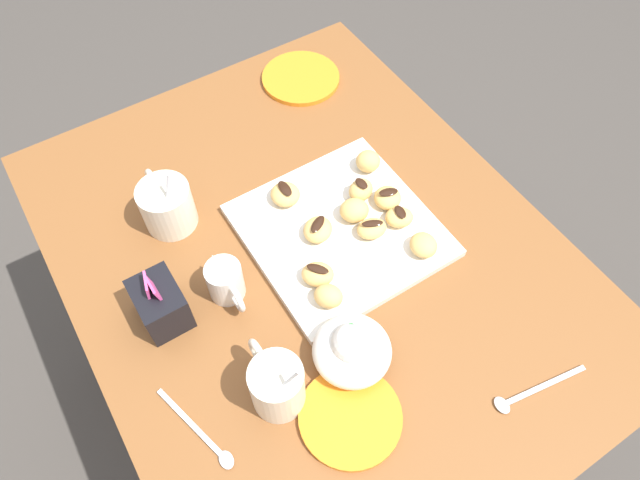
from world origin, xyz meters
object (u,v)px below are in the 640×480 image
(sugar_caddy, at_px, (161,304))
(beignet_6, at_px, (285,194))
(dining_table, at_px, (313,290))
(beignet_0, at_px, (318,230))
(saucer_orange_left, at_px, (350,417))
(ice_cream_bowl, at_px, (352,349))
(coffee_mug_cream_left, at_px, (276,384))
(beignet_5, at_px, (423,245))
(cream_pitcher_white, at_px, (225,281))
(beignet_4, at_px, (399,217))
(beignet_7, at_px, (388,198))
(coffee_mug_cream_right, at_px, (166,204))
(beignet_2, at_px, (368,161))
(beignet_9, at_px, (328,296))
(beignet_10, at_px, (361,190))
(beignet_1, at_px, (372,229))
(beignet_8, at_px, (354,210))
(pastry_plate_square, at_px, (340,230))
(saucer_orange_right, at_px, (301,78))
(beignet_3, at_px, (318,274))

(sugar_caddy, relative_size, beignet_6, 1.94)
(dining_table, distance_m, beignet_0, 0.17)
(saucer_orange_left, xyz_separation_m, beignet_0, (0.29, -0.13, 0.03))
(ice_cream_bowl, relative_size, beignet_6, 2.23)
(coffee_mug_cream_left, relative_size, saucer_orange_left, 0.97)
(beignet_5, bearing_deg, cream_pitcher_white, 70.22)
(cream_pitcher_white, relative_size, beignet_5, 2.06)
(saucer_orange_left, xyz_separation_m, beignet_4, (0.24, -0.27, 0.03))
(dining_table, height_order, beignet_0, beignet_0)
(beignet_4, distance_m, beignet_7, 0.05)
(coffee_mug_cream_right, height_order, beignet_6, coffee_mug_cream_right)
(cream_pitcher_white, bearing_deg, beignet_6, -58.76)
(beignet_5, bearing_deg, beignet_2, -7.51)
(sugar_caddy, relative_size, beignet_9, 2.22)
(beignet_5, height_order, beignet_10, beignet_10)
(beignet_1, xyz_separation_m, beignet_8, (0.05, 0.01, 0.00))
(coffee_mug_cream_right, height_order, beignet_9, coffee_mug_cream_right)
(beignet_2, bearing_deg, beignet_7, 168.21)
(pastry_plate_square, relative_size, beignet_9, 6.62)
(coffee_mug_cream_right, xyz_separation_m, beignet_2, (-0.10, -0.36, -0.01))
(beignet_9, bearing_deg, saucer_orange_left, 157.14)
(saucer_orange_left, relative_size, beignet_8, 2.95)
(dining_table, xyz_separation_m, beignet_7, (0.01, -0.17, 0.17))
(beignet_5, xyz_separation_m, beignet_8, (0.12, 0.06, 0.00))
(coffee_mug_cream_left, xyz_separation_m, cream_pitcher_white, (0.20, -0.02, -0.01))
(beignet_5, bearing_deg, coffee_mug_cream_left, 104.02)
(cream_pitcher_white, distance_m, saucer_orange_right, 0.54)
(beignet_4, bearing_deg, beignet_1, 84.15)
(ice_cream_bowl, relative_size, beignet_4, 2.44)
(beignet_9, bearing_deg, beignet_3, -10.04)
(coffee_mug_cream_left, relative_size, beignet_2, 3.23)
(beignet_1, bearing_deg, cream_pitcher_white, 81.59)
(coffee_mug_cream_left, distance_m, beignet_10, 0.40)
(beignet_9, bearing_deg, dining_table, -17.33)
(saucer_orange_left, distance_m, beignet_6, 0.41)
(coffee_mug_cream_right, relative_size, beignet_9, 2.88)
(beignet_0, distance_m, beignet_3, 0.09)
(dining_table, relative_size, cream_pitcher_white, 9.85)
(pastry_plate_square, bearing_deg, coffee_mug_cream_left, 129.38)
(beignet_1, height_order, beignet_4, same)
(coffee_mug_cream_left, relative_size, saucer_orange_right, 0.89)
(beignet_10, bearing_deg, dining_table, 109.54)
(beignet_0, relative_size, beignet_4, 1.11)
(beignet_1, xyz_separation_m, beignet_7, (0.04, -0.06, 0.00))
(beignet_4, xyz_separation_m, beignet_6, (0.15, 0.14, 0.00))
(beignet_0, xyz_separation_m, beignet_1, (-0.05, -0.08, -0.00))
(coffee_mug_cream_right, relative_size, beignet_7, 2.68)
(cream_pitcher_white, distance_m, beignet_1, 0.27)
(sugar_caddy, xyz_separation_m, beignet_9, (-0.13, -0.23, -0.01))
(dining_table, height_order, beignet_5, beignet_5)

